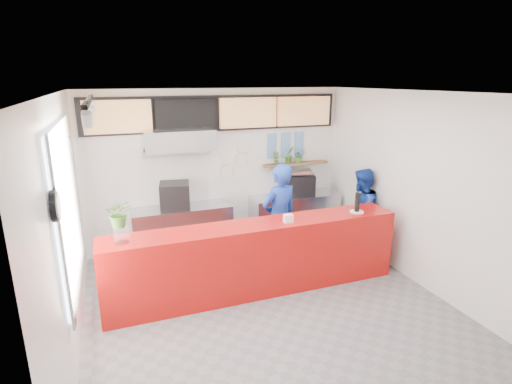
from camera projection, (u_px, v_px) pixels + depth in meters
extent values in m
plane|color=slate|center=(266.00, 303.00, 5.83)|extent=(5.00, 5.00, 0.00)
plane|color=silver|center=(268.00, 92.00, 5.01)|extent=(5.00, 5.00, 0.00)
plane|color=white|center=(219.00, 168.00, 7.67)|extent=(5.00, 0.00, 5.00)
plane|color=white|center=(66.00, 229.00, 4.58)|extent=(0.00, 5.00, 5.00)
plane|color=white|center=(415.00, 189.00, 6.26)|extent=(0.00, 5.00, 5.00)
cube|color=#AF0F0C|center=(257.00, 258.00, 6.04)|extent=(4.50, 0.60, 1.10)
cube|color=beige|center=(217.00, 110.00, 7.36)|extent=(5.00, 0.02, 0.80)
cube|color=#B2B5BA|center=(183.00, 230.00, 7.42)|extent=(1.80, 0.60, 0.90)
cube|color=black|center=(175.00, 196.00, 7.20)|extent=(0.60, 0.60, 0.47)
cube|color=#B2B5BA|center=(178.00, 139.00, 6.91)|extent=(1.20, 0.70, 0.35)
cube|color=#B2B5BA|center=(179.00, 151.00, 6.97)|extent=(1.20, 0.69, 0.31)
cube|color=#B2B5BA|center=(294.00, 216.00, 8.20)|extent=(1.80, 0.60, 0.90)
cube|color=black|center=(297.00, 185.00, 8.03)|extent=(0.76, 0.62, 0.42)
cube|color=#B9BDC1|center=(297.00, 172.00, 7.95)|extent=(0.66, 0.56, 0.05)
cube|color=brown|center=(296.00, 164.00, 8.12)|extent=(1.40, 0.18, 0.04)
cube|color=tan|center=(118.00, 117.00, 6.69)|extent=(1.10, 0.10, 0.55)
cube|color=black|center=(187.00, 115.00, 7.08)|extent=(1.10, 0.10, 0.55)
cube|color=tan|center=(248.00, 113.00, 7.47)|extent=(1.10, 0.10, 0.55)
cube|color=tan|center=(304.00, 111.00, 7.86)|extent=(1.10, 0.10, 0.55)
cube|color=black|center=(218.00, 113.00, 7.35)|extent=(4.80, 0.04, 0.65)
cube|color=silver|center=(68.00, 205.00, 4.81)|extent=(0.04, 2.20, 1.90)
cube|color=#B2B5BA|center=(70.00, 205.00, 4.81)|extent=(0.03, 2.30, 2.00)
cylinder|color=black|center=(54.00, 206.00, 3.63)|extent=(0.05, 0.30, 0.30)
cylinder|color=white|center=(58.00, 206.00, 3.64)|extent=(0.02, 0.26, 0.26)
cube|color=black|center=(89.00, 100.00, 4.32)|extent=(0.05, 2.40, 0.04)
cylinder|color=silver|center=(226.00, 155.00, 7.63)|extent=(0.24, 0.03, 0.24)
cylinder|color=silver|center=(241.00, 160.00, 7.76)|extent=(0.24, 0.03, 0.24)
cylinder|color=silver|center=(226.00, 171.00, 7.71)|extent=(0.24, 0.03, 0.24)
cylinder|color=silver|center=(243.00, 147.00, 7.71)|extent=(0.24, 0.03, 0.24)
cube|color=#598CBF|center=(272.00, 140.00, 7.89)|extent=(0.20, 0.02, 0.25)
cube|color=#598CBF|center=(286.00, 139.00, 7.99)|extent=(0.20, 0.02, 0.25)
cube|color=#598CBF|center=(299.00, 138.00, 8.09)|extent=(0.20, 0.02, 0.25)
cube|color=#598CBF|center=(272.00, 152.00, 7.96)|extent=(0.20, 0.02, 0.25)
cube|color=#598CBF|center=(285.00, 151.00, 8.06)|extent=(0.20, 0.02, 0.25)
cube|color=#598CBF|center=(299.00, 150.00, 8.16)|extent=(0.20, 0.02, 0.25)
imported|color=navy|center=(279.00, 219.00, 6.61)|extent=(0.77, 0.60, 1.86)
imported|color=navy|center=(360.00, 212.00, 7.32)|extent=(0.99, 0.93, 1.62)
imported|color=#3B6925|center=(276.00, 157.00, 7.93)|extent=(0.16, 0.12, 0.27)
imported|color=#3B6925|center=(289.00, 155.00, 8.02)|extent=(0.22, 0.20, 0.34)
imported|color=#3B6925|center=(300.00, 156.00, 8.11)|extent=(0.24, 0.21, 0.27)
cylinder|color=white|center=(121.00, 234.00, 5.19)|extent=(0.20, 0.20, 0.24)
imported|color=#3B6925|center=(119.00, 214.00, 5.11)|extent=(0.34, 0.30, 0.37)
cube|color=white|center=(288.00, 218.00, 5.94)|extent=(0.14, 0.09, 0.12)
cylinder|color=white|center=(357.00, 212.00, 6.40)|extent=(0.24, 0.24, 0.02)
cylinder|color=black|center=(357.00, 202.00, 6.36)|extent=(0.09, 0.09, 0.31)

